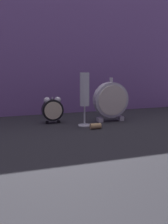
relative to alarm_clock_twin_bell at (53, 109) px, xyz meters
The scene contains 6 objects.
ground_plane 0.18m from the alarm_clock_twin_bell, 42.19° to the right, with size 4.00×4.00×0.00m, color #232328.
fabric_backdrop_drape 0.41m from the alarm_clock_twin_bell, 58.65° to the left, with size 1.34×0.01×0.79m, color #8460A8.
alarm_clock_twin_bell is the anchor object (origin of this frame).
mantel_clock_silver 0.26m from the alarm_clock_twin_bell, ahead, with size 0.15×0.04×0.19m.
champagne_flute 0.16m from the alarm_clock_twin_bell, 35.69° to the right, with size 0.05×0.05×0.22m.
wine_cork 0.21m from the alarm_clock_twin_bell, 46.67° to the right, with size 0.02×0.02×0.04m, color tan.
Camera 1 is at (-0.32, -0.91, 0.24)m, focal length 40.00 mm.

